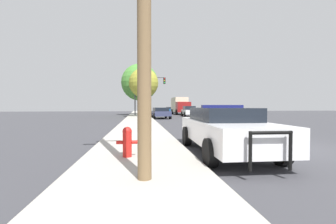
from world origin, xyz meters
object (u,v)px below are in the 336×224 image
object	(u,v)px
fire_hydrant	(127,141)
traffic_cone	(144,141)
car_background_midblock	(160,113)
traffic_light	(147,88)
police_car	(224,128)
box_truck	(180,105)
car_background_distant	(170,110)
tree_sidewalk_mid	(144,83)
tree_sidewalk_far	(140,82)
car_background_oncoming	(189,111)

from	to	relation	value
fire_hydrant	traffic_cone	distance (m)	0.89
car_background_midblock	traffic_light	bearing A→B (deg)	98.45
police_car	box_truck	world-z (taller)	box_truck
car_background_distant	tree_sidewalk_mid	xyz separation A→B (m)	(-6.18, -20.05, 3.74)
car_background_midblock	tree_sidewalk_far	xyz separation A→B (m)	(-2.35, 9.35, 4.46)
box_truck	traffic_cone	world-z (taller)	box_truck
traffic_light	car_background_midblock	distance (m)	7.00
car_background_midblock	box_truck	distance (m)	13.49
traffic_cone	tree_sidewalk_mid	bearing A→B (deg)	88.86
traffic_light	tree_sidewalk_mid	xyz separation A→B (m)	(-0.54, -3.04, 0.34)
fire_hydrant	traffic_cone	xyz separation A→B (m)	(0.46, 0.75, -0.13)
traffic_light	car_background_distant	xyz separation A→B (m)	(5.64, 17.01, -3.41)
police_car	traffic_light	bearing A→B (deg)	-85.05
car_background_midblock	fire_hydrant	bearing A→B (deg)	-102.11
traffic_light	tree_sidewalk_far	bearing A→B (deg)	106.72
car_background_oncoming	traffic_cone	size ratio (longest dim) A/B	7.73
police_car	car_background_distant	distance (m)	42.53
traffic_light	tree_sidewalk_far	xyz separation A→B (m)	(-1.01, 3.37, 1.08)
fire_hydrant	car_background_oncoming	distance (m)	25.66
fire_hydrant	traffic_cone	bearing A→B (deg)	58.23
police_car	car_background_distant	world-z (taller)	police_car
traffic_light	tree_sidewalk_mid	bearing A→B (deg)	-100.10
tree_sidewalk_mid	tree_sidewalk_far	bearing A→B (deg)	94.21
fire_hydrant	tree_sidewalk_far	size ratio (longest dim) A/B	0.10
tree_sidewalk_mid	car_background_midblock	bearing A→B (deg)	-57.40
traffic_cone	traffic_light	bearing A→B (deg)	87.77
car_background_midblock	car_background_oncoming	distance (m)	6.39
traffic_light	box_truck	distance (m)	9.28
car_background_midblock	car_background_distant	bearing A→B (deg)	75.23
police_car	fire_hydrant	size ratio (longest dim) A/B	6.34
police_car	car_background_midblock	xyz separation A→B (m)	(-0.16, 19.34, -0.08)
car_background_midblock	box_truck	xyz separation A→B (m)	(4.64, 12.63, 0.89)
car_background_oncoming	tree_sidewalk_far	distance (m)	9.42
traffic_light	tree_sidewalk_mid	world-z (taller)	tree_sidewalk_mid
car_background_midblock	box_truck	world-z (taller)	box_truck
car_background_oncoming	tree_sidewalk_far	xyz separation A→B (m)	(-6.82, 4.78, 4.39)
police_car	car_background_distant	size ratio (longest dim) A/B	1.16
tree_sidewalk_mid	traffic_cone	distance (m)	22.59
car_background_oncoming	car_background_midblock	bearing A→B (deg)	48.83
police_car	car_background_oncoming	xyz separation A→B (m)	(4.30, 23.91, -0.01)
tree_sidewalk_far	traffic_cone	bearing A→B (deg)	-89.94
traffic_light	traffic_cone	size ratio (longest dim) A/B	9.61
box_truck	tree_sidewalk_mid	distance (m)	12.02
fire_hydrant	car_background_midblock	distance (m)	20.23
fire_hydrant	car_background_oncoming	xyz separation A→B (m)	(7.26, 24.61, 0.21)
car_background_midblock	box_truck	size ratio (longest dim) A/B	0.60
car_background_midblock	tree_sidewalk_mid	world-z (taller)	tree_sidewalk_mid
police_car	car_background_midblock	distance (m)	19.34
box_truck	car_background_oncoming	bearing A→B (deg)	87.75
car_background_midblock	car_background_oncoming	bearing A→B (deg)	41.47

